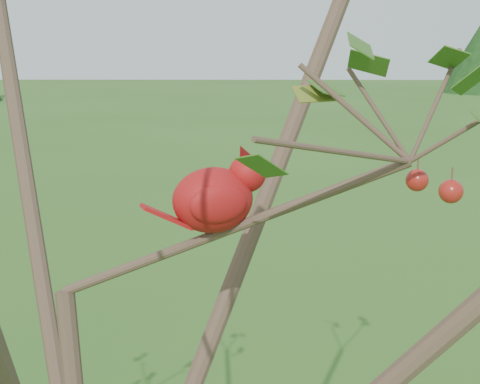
# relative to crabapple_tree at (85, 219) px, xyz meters

# --- Properties ---
(crabapple_tree) EXTENTS (2.35, 2.05, 2.95)m
(crabapple_tree) POSITION_rel_crabapple_tree_xyz_m (0.00, 0.00, 0.00)
(crabapple_tree) COLOR #443224
(crabapple_tree) RESTS_ON ground
(cardinal) EXTENTS (0.23, 0.15, 0.17)m
(cardinal) POSITION_rel_crabapple_tree_xyz_m (0.20, 0.11, 0.01)
(cardinal) COLOR #A70E19
(cardinal) RESTS_ON ground
(distant_trees) EXTENTS (37.62, 14.35, 3.53)m
(distant_trees) POSITION_rel_crabapple_tree_xyz_m (2.96, 26.12, -0.62)
(distant_trees) COLOR #443224
(distant_trees) RESTS_ON ground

